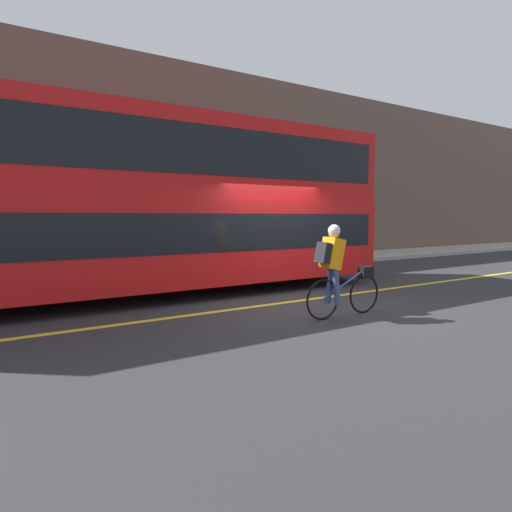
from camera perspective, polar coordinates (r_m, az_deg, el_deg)
ground_plane at (r=8.44m, az=6.25°, el=-6.70°), size 80.00×80.00×0.00m
road_center_line at (r=8.59m, az=5.49°, el=-6.45°), size 50.00×0.14×0.01m
sidewalk_curb at (r=13.62m, az=-9.01°, el=-1.68°), size 60.00×2.58×0.15m
building_facade at (r=14.98m, az=-11.30°, el=12.58°), size 60.00×0.30×7.26m
bus at (r=9.17m, az=-15.60°, el=7.91°), size 11.51×2.58×3.96m
cyclist_on_bike at (r=7.21m, az=11.55°, el=-1.71°), size 1.71×0.32×1.67m
trash_bin at (r=12.50m, az=-29.15°, el=-0.44°), size 0.51×0.51×0.96m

